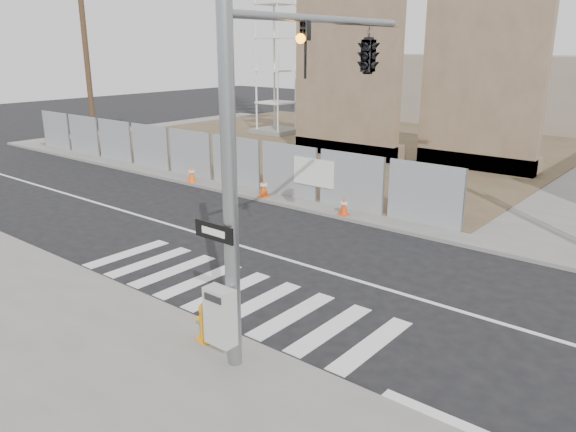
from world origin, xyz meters
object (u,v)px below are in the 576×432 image
Objects in this scene: traffic_cone_b at (192,174)px; traffic_cone_d at (344,206)px; traffic_cone_c at (264,188)px; traffic_cone_a at (146,158)px; fire_hydrant at (207,321)px; signal_pole at (328,92)px.

traffic_cone_d is at bearing 0.00° from traffic_cone_b.
traffic_cone_a is at bearing 173.39° from traffic_cone_c.
traffic_cone_b is at bearing 139.67° from fire_hydrant.
traffic_cone_b is at bearing 180.00° from traffic_cone_d.
signal_pole is 10.64m from traffic_cone_c.
traffic_cone_b is 0.95× the size of traffic_cone_c.
traffic_cone_c is 1.13× the size of traffic_cone_d.
traffic_cone_d is (-3.65, 6.27, -4.35)m from signal_pole.
signal_pole is 10.86× the size of traffic_cone_d.
fire_hydrant is at bearing -33.57° from traffic_cone_a.
signal_pole reaches higher than traffic_cone_c.
fire_hydrant is 17.80m from traffic_cone_a.
fire_hydrant is at bearing -54.30° from traffic_cone_c.
signal_pole is 13.66m from traffic_cone_b.
fire_hydrant reaches higher than traffic_cone_a.
traffic_cone_d is at bearing -5.03° from traffic_cone_a.
fire_hydrant is 1.25× the size of traffic_cone_d.
signal_pole is 17.98m from traffic_cone_a.
traffic_cone_a is 0.94× the size of traffic_cone_b.
traffic_cone_b is at bearing -178.69° from traffic_cone_c.
signal_pole reaches higher than traffic_cone_a.
traffic_cone_b is at bearing -13.46° from traffic_cone_a.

